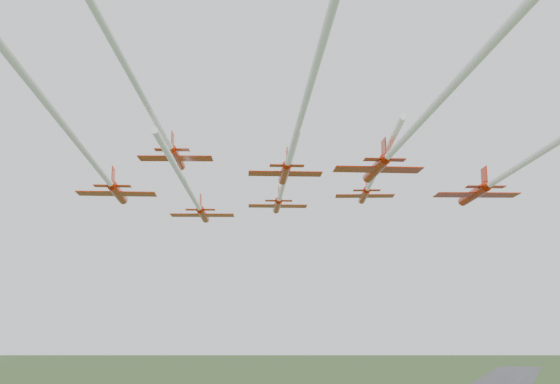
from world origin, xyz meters
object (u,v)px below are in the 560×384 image
(jet_row3_right, at_px, (502,177))
(jet_row2_right, at_px, (371,182))
(jet_lead, at_px, (281,193))
(jet_row3_left, at_px, (90,158))
(jet_row2_left, at_px, (195,201))
(jet_row4_left, at_px, (147,104))
(jet_row4_right, at_px, (403,139))
(jet_row3_mid, at_px, (295,137))

(jet_row3_right, bearing_deg, jet_row2_right, 127.89)
(jet_lead, bearing_deg, jet_row3_left, -122.06)
(jet_lead, relative_size, jet_row2_right, 1.13)
(jet_row2_left, bearing_deg, jet_row3_left, -111.96)
(jet_row2_right, bearing_deg, jet_lead, 133.67)
(jet_row4_left, distance_m, jet_row4_right, 22.19)
(jet_row3_left, xyz_separation_m, jet_row4_right, (30.29, 3.50, -0.31))
(jet_row2_left, bearing_deg, jet_row4_right, -53.50)
(jet_row2_left, height_order, jet_row4_left, jet_row4_left)
(jet_lead, distance_m, jet_row2_right, 17.18)
(jet_lead, distance_m, jet_row4_left, 47.80)
(jet_lead, relative_size, jet_row3_left, 0.73)
(jet_lead, xyz_separation_m, jet_row2_right, (15.37, -7.59, -1.13))
(jet_row3_right, bearing_deg, jet_row4_right, -134.20)
(jet_row4_left, bearing_deg, jet_row3_left, 121.23)
(jet_row3_right, bearing_deg, jet_row3_mid, -171.66)
(jet_row3_left, bearing_deg, jet_row4_right, -19.11)
(jet_lead, bearing_deg, jet_row2_left, -132.22)
(jet_row2_right, height_order, jet_row3_right, jet_row2_right)
(jet_row2_left, distance_m, jet_row4_right, 35.56)
(jet_row3_mid, height_order, jet_row3_right, jet_row3_mid)
(jet_row3_right, bearing_deg, jet_row3_left, -173.09)
(jet_row4_right, bearing_deg, jet_row4_left, -171.44)
(jet_lead, distance_m, jet_row4_right, 43.10)
(jet_row3_right, distance_m, jet_row4_right, 19.32)
(jet_row2_left, height_order, jet_row3_mid, jet_row3_mid)
(jet_row2_left, distance_m, jet_row4_left, 33.22)
(jet_row2_left, xyz_separation_m, jet_row2_right, (20.66, 8.79, 2.55))
(jet_row3_left, bearing_deg, jet_row4_left, -62.37)
(jet_row3_left, xyz_separation_m, jet_row4_left, (11.98, -8.92, 1.33))
(jet_lead, bearing_deg, jet_row4_left, -106.18)
(jet_lead, height_order, jet_row2_left, jet_lead)
(jet_lead, xyz_separation_m, jet_row4_right, (25.10, -34.86, -3.47))
(jet_row3_right, relative_size, jet_row4_right, 0.98)
(jet_row3_right, bearing_deg, jet_row2_left, 156.19)
(jet_row3_mid, bearing_deg, jet_row4_left, -132.37)
(jet_row3_left, height_order, jet_row4_left, jet_row4_left)
(jet_row2_left, relative_size, jet_row3_right, 1.00)
(jet_row2_left, relative_size, jet_row3_left, 0.73)
(jet_row2_right, xyz_separation_m, jet_row4_left, (-8.58, -39.69, -0.71))
(jet_row4_right, bearing_deg, jet_lead, 100.16)
(jet_row3_right, height_order, jet_row4_right, jet_row3_right)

